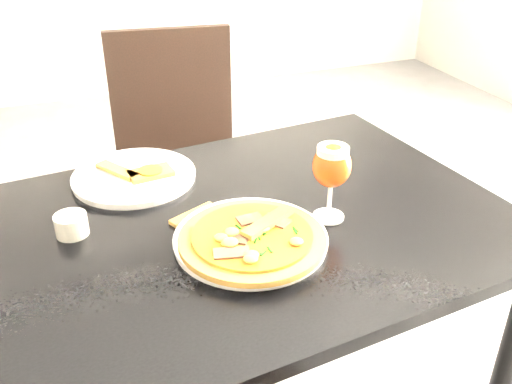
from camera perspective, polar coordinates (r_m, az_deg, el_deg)
name	(u,v)px	position (r m, az deg, el deg)	size (l,w,h in m)	color
dining_table	(229,258)	(1.25, -2.71, -6.63)	(1.28, 0.92, 0.75)	black
chair_far	(179,162)	(1.98, -7.69, 3.00)	(0.49, 0.49, 0.95)	black
plate_main	(251,240)	(1.13, -0.54, -4.77)	(0.30, 0.30, 0.02)	white
pizza	(252,237)	(1.11, -0.36, -4.57)	(0.29, 0.29, 0.03)	olive
plate_second	(134,177)	(1.40, -12.09, 1.52)	(0.29, 0.29, 0.02)	white
crust_scraps	(139,172)	(1.38, -11.57, 1.98)	(0.17, 0.14, 0.01)	olive
loose_crust	(193,214)	(1.23, -6.30, -2.25)	(0.11, 0.03, 0.01)	olive
sauce_cup	(71,224)	(1.21, -18.00, -3.06)	(0.07, 0.07, 0.04)	#BAB6A7
beer_glass	(332,166)	(1.17, 7.60, 2.56)	(0.08, 0.08, 0.17)	silver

